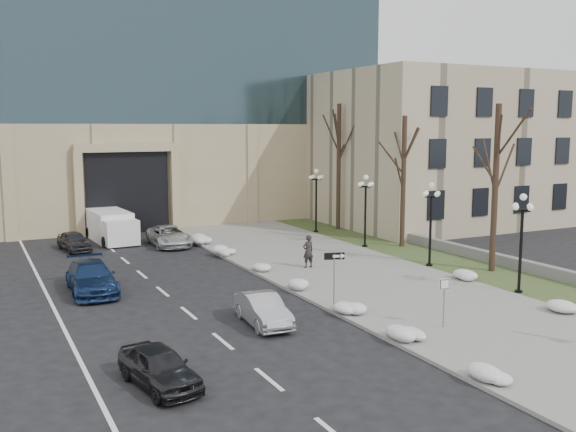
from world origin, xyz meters
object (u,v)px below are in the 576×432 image
car_a (159,367)px  lamppost_d (316,192)px  lamppost_c (366,201)px  car_e (74,241)px  box_truck (111,226)px  pedestrian (308,251)px  lamppost_a (522,230)px  one_way_sign (338,263)px  keep_sign (444,292)px  lamppost_b (431,213)px  car_b (263,310)px  car_c (91,278)px  car_d (169,236)px

car_a → lamppost_d: lamppost_d is taller
lamppost_c → lamppost_d: size_ratio=1.00×
car_e → box_truck: box_truck is taller
lamppost_d → pedestrian: bearing=-121.2°
lamppost_a → box_truck: bearing=121.4°
one_way_sign → lamppost_c: bearing=69.9°
lamppost_d → keep_sign: bearing=-106.8°
lamppost_b → lamppost_c: size_ratio=1.00×
box_truck → lamppost_d: lamppost_d is taller
car_e → car_b: bearing=-85.7°
car_b → car_c: bearing=126.3°
pedestrian → lamppost_d: 12.37m
car_e → lamppost_b: size_ratio=0.76×
one_way_sign → keep_sign: bearing=-44.3°
car_d → pedestrian: 11.42m
lamppost_a → car_a: bearing=-170.5°
car_e → lamppost_a: lamppost_a is taller
pedestrian → lamppost_b: lamppost_b is taller
car_c → lamppost_c: (17.83, 3.66, 2.34)m
car_a → lamppost_d: (17.98, 22.51, 2.45)m
car_c → car_e: car_c is taller
keep_sign → lamppost_a: size_ratio=0.43×
car_d → one_way_sign: size_ratio=1.92×
car_c → car_d: size_ratio=1.05×
keep_sign → lamppost_b: bearing=66.1°
car_a → car_e: car_a is taller
car_c → car_e: bearing=87.8°
car_a → box_truck: size_ratio=0.55×
box_truck → lamppost_d: 14.76m
car_b → car_c: (-5.19, 8.16, 0.11)m
car_c → car_d: (6.70, 10.09, -0.06)m
one_way_sign → box_truck: bearing=121.8°
pedestrian → car_e: bearing=-52.1°
one_way_sign → car_d: bearing=115.2°
car_b → lamppost_d: lamppost_d is taller
car_c → box_truck: bearing=77.3°
box_truck → one_way_sign: one_way_sign is taller
lamppost_d → lamppost_b: bearing=-90.0°
box_truck → one_way_sign: size_ratio=2.63×
lamppost_a → pedestrian: bearing=124.9°
car_a → lamppost_c: bearing=31.8°
car_c → lamppost_c: size_ratio=1.06×
one_way_sign → car_c: bearing=157.4°
pedestrian → lamppost_b: 7.12m
keep_sign → lamppost_a: lamppost_a is taller
box_truck → lamppost_b: 21.96m
pedestrian → lamppost_d: (6.32, 10.43, 2.05)m
car_e → lamppost_d: (16.97, -1.08, 2.46)m
one_way_sign → lamppost_b: size_ratio=0.52×
one_way_sign → keep_sign: 4.82m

